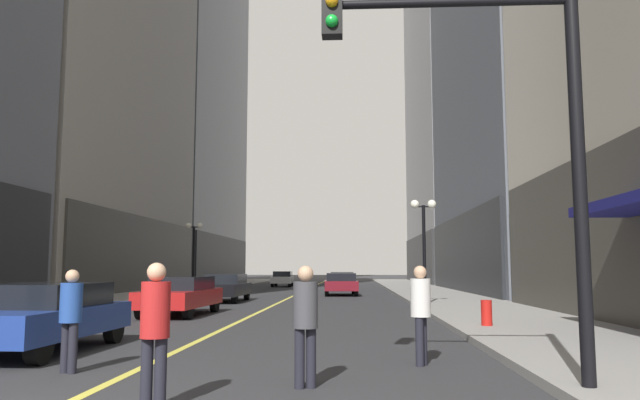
{
  "coord_description": "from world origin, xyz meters",
  "views": [
    {
      "loc": [
        3.46,
        -5.44,
        1.63
      ],
      "look_at": [
        1.2,
        36.54,
        6.35
      ],
      "focal_mm": 33.98,
      "sensor_mm": 36.0,
      "label": 1
    }
  ],
  "objects_px": {
    "car_red": "(181,294)",
    "car_blue": "(43,315)",
    "car_black": "(226,287)",
    "car_navy": "(342,280)",
    "pedestrian_in_red_jacket": "(155,323)",
    "car_maroon": "(341,283)",
    "pedestrian_in_blue_hoodie": "(71,313)",
    "fire_hydrant_right": "(487,316)",
    "traffic_light_near_right": "(495,107)",
    "car_white": "(283,278)",
    "street_lamp_right_mid": "(424,228)",
    "pedestrian_in_white_shirt": "(421,307)",
    "street_lamp_left_far": "(194,241)",
    "pedestrian_with_orange_bag": "(305,316)"
  },
  "relations": [
    {
      "from": "street_lamp_left_far",
      "to": "car_white",
      "type": "bearing_deg",
      "value": 76.7
    },
    {
      "from": "car_navy",
      "to": "pedestrian_with_orange_bag",
      "type": "bearing_deg",
      "value": -89.8
    },
    {
      "from": "car_black",
      "to": "car_red",
      "type": "bearing_deg",
      "value": -88.61
    },
    {
      "from": "street_lamp_right_mid",
      "to": "street_lamp_left_far",
      "type": "bearing_deg",
      "value": 136.68
    },
    {
      "from": "car_blue",
      "to": "traffic_light_near_right",
      "type": "relative_size",
      "value": 0.77
    },
    {
      "from": "car_black",
      "to": "car_navy",
      "type": "height_order",
      "value": "same"
    },
    {
      "from": "pedestrian_in_red_jacket",
      "to": "pedestrian_in_white_shirt",
      "type": "xyz_separation_m",
      "value": [
        3.45,
        3.38,
        -0.02
      ]
    },
    {
      "from": "pedestrian_in_white_shirt",
      "to": "street_lamp_left_far",
      "type": "bearing_deg",
      "value": 112.37
    },
    {
      "from": "car_red",
      "to": "car_maroon",
      "type": "relative_size",
      "value": 1.13
    },
    {
      "from": "car_maroon",
      "to": "traffic_light_near_right",
      "type": "relative_size",
      "value": 0.74
    },
    {
      "from": "pedestrian_in_blue_hoodie",
      "to": "car_red",
      "type": "bearing_deg",
      "value": 97.47
    },
    {
      "from": "pedestrian_in_red_jacket",
      "to": "street_lamp_left_far",
      "type": "bearing_deg",
      "value": 104.08
    },
    {
      "from": "fire_hydrant_right",
      "to": "pedestrian_in_blue_hoodie",
      "type": "bearing_deg",
      "value": -140.0
    },
    {
      "from": "car_red",
      "to": "street_lamp_right_mid",
      "type": "height_order",
      "value": "street_lamp_right_mid"
    },
    {
      "from": "pedestrian_in_red_jacket",
      "to": "car_blue",
      "type": "bearing_deg",
      "value": 128.98
    },
    {
      "from": "pedestrian_in_white_shirt",
      "to": "pedestrian_in_blue_hoodie",
      "type": "relative_size",
      "value": 1.04
    },
    {
      "from": "car_maroon",
      "to": "pedestrian_in_blue_hoodie",
      "type": "bearing_deg",
      "value": -97.89
    },
    {
      "from": "car_blue",
      "to": "traffic_light_near_right",
      "type": "distance_m",
      "value": 9.31
    },
    {
      "from": "car_white",
      "to": "pedestrian_in_red_jacket",
      "type": "relative_size",
      "value": 2.64
    },
    {
      "from": "car_blue",
      "to": "pedestrian_in_white_shirt",
      "type": "relative_size",
      "value": 2.63
    },
    {
      "from": "pedestrian_with_orange_bag",
      "to": "pedestrian_in_blue_hoodie",
      "type": "relative_size",
      "value": 1.04
    },
    {
      "from": "car_navy",
      "to": "fire_hydrant_right",
      "type": "relative_size",
      "value": 5.74
    },
    {
      "from": "car_maroon",
      "to": "fire_hydrant_right",
      "type": "distance_m",
      "value": 20.63
    },
    {
      "from": "car_white",
      "to": "pedestrian_in_red_jacket",
      "type": "xyz_separation_m",
      "value": [
        3.81,
        -45.96,
        0.27
      ]
    },
    {
      "from": "pedestrian_in_red_jacket",
      "to": "traffic_light_near_right",
      "type": "relative_size",
      "value": 0.3
    },
    {
      "from": "car_white",
      "to": "pedestrian_in_blue_hoodie",
      "type": "bearing_deg",
      "value": -87.78
    },
    {
      "from": "car_red",
      "to": "car_white",
      "type": "height_order",
      "value": "same"
    },
    {
      "from": "car_blue",
      "to": "pedestrian_in_red_jacket",
      "type": "distance_m",
      "value": 5.98
    },
    {
      "from": "car_black",
      "to": "pedestrian_in_red_jacket",
      "type": "height_order",
      "value": "pedestrian_in_red_jacket"
    },
    {
      "from": "car_red",
      "to": "car_blue",
      "type": "bearing_deg",
      "value": -90.78
    },
    {
      "from": "car_red",
      "to": "street_lamp_right_mid",
      "type": "xyz_separation_m",
      "value": [
        8.87,
        4.21,
        2.54
      ]
    },
    {
      "from": "car_white",
      "to": "traffic_light_near_right",
      "type": "distance_m",
      "value": 45.9
    },
    {
      "from": "street_lamp_left_far",
      "to": "fire_hydrant_right",
      "type": "relative_size",
      "value": 5.54
    },
    {
      "from": "car_blue",
      "to": "car_navy",
      "type": "height_order",
      "value": "same"
    },
    {
      "from": "car_red",
      "to": "car_black",
      "type": "bearing_deg",
      "value": 91.39
    },
    {
      "from": "car_blue",
      "to": "street_lamp_left_far",
      "type": "relative_size",
      "value": 0.99
    },
    {
      "from": "pedestrian_in_blue_hoodie",
      "to": "car_blue",
      "type": "bearing_deg",
      "value": 125.58
    },
    {
      "from": "car_white",
      "to": "car_navy",
      "type": "bearing_deg",
      "value": -58.47
    },
    {
      "from": "fire_hydrant_right",
      "to": "car_red",
      "type": "bearing_deg",
      "value": 152.48
    },
    {
      "from": "pedestrian_in_blue_hoodie",
      "to": "street_lamp_right_mid",
      "type": "xyz_separation_m",
      "value": [
        7.37,
        15.7,
        2.33
      ]
    },
    {
      "from": "car_red",
      "to": "pedestrian_in_blue_hoodie",
      "type": "distance_m",
      "value": 11.59
    },
    {
      "from": "car_navy",
      "to": "car_blue",
      "type": "bearing_deg",
      "value": -99.2
    },
    {
      "from": "traffic_light_near_right",
      "to": "street_lamp_right_mid",
      "type": "height_order",
      "value": "traffic_light_near_right"
    },
    {
      "from": "pedestrian_in_white_shirt",
      "to": "pedestrian_in_red_jacket",
      "type": "bearing_deg",
      "value": -135.55
    },
    {
      "from": "car_black",
      "to": "car_navy",
      "type": "xyz_separation_m",
      "value": [
        5.36,
        15.04,
        0.0
      ]
    },
    {
      "from": "car_navy",
      "to": "traffic_light_near_right",
      "type": "height_order",
      "value": "traffic_light_near_right"
    },
    {
      "from": "car_blue",
      "to": "traffic_light_near_right",
      "type": "xyz_separation_m",
      "value": [
        7.95,
        -3.78,
        3.02
      ]
    },
    {
      "from": "pedestrian_in_red_jacket",
      "to": "fire_hydrant_right",
      "type": "xyz_separation_m",
      "value": [
        5.74,
        8.96,
        -0.58
      ]
    },
    {
      "from": "pedestrian_in_blue_hoodie",
      "to": "car_maroon",
      "type": "bearing_deg",
      "value": 82.11
    },
    {
      "from": "pedestrian_in_blue_hoodie",
      "to": "car_black",
      "type": "bearing_deg",
      "value": 94.92
    }
  ]
}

